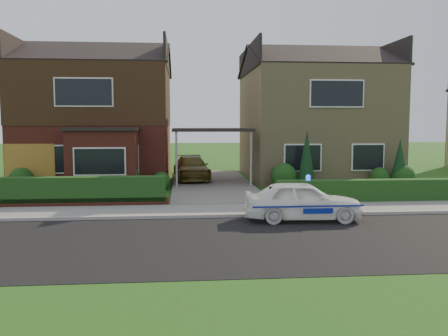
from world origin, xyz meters
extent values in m
plane|color=#1B4612|center=(0.00, 0.00, 0.00)|extent=(120.00, 120.00, 0.00)
cube|color=black|center=(0.00, 0.00, 0.00)|extent=(60.00, 6.00, 0.02)
cube|color=#9E9993|center=(0.00, 3.05, 0.06)|extent=(60.00, 0.16, 0.12)
cube|color=slate|center=(0.00, 4.10, 0.05)|extent=(60.00, 2.00, 0.10)
cube|color=#1B4612|center=(0.00, -5.00, 0.00)|extent=(60.00, 4.00, 0.01)
cube|color=#666059|center=(0.00, 11.00, 0.06)|extent=(3.80, 12.00, 0.12)
cube|color=brown|center=(-5.80, 14.00, 2.90)|extent=(7.20, 8.00, 5.80)
cube|color=white|center=(-7.38, 9.98, 1.40)|extent=(1.80, 0.08, 1.30)
cube|color=white|center=(-4.22, 9.98, 1.40)|extent=(1.60, 0.08, 1.30)
cube|color=white|center=(-5.80, 9.98, 4.40)|extent=(2.60, 0.08, 1.30)
cube|color=black|center=(-5.80, 14.00, 4.35)|extent=(7.26, 8.06, 2.90)
cube|color=brown|center=(-4.94, 9.30, 1.35)|extent=(3.00, 1.40, 2.70)
cube|color=black|center=(-4.94, 9.30, 2.77)|extent=(3.20, 1.60, 0.14)
cube|color=tan|center=(5.80, 14.00, 2.90)|extent=(7.20, 8.00, 5.80)
cube|color=white|center=(4.22, 9.98, 1.40)|extent=(1.80, 0.08, 1.30)
cube|color=white|center=(7.38, 9.98, 1.40)|extent=(1.60, 0.08, 1.30)
cube|color=white|center=(5.80, 9.98, 4.40)|extent=(2.60, 0.08, 1.30)
cube|color=black|center=(0.00, 11.00, 2.70)|extent=(3.80, 3.00, 0.14)
cylinder|color=gray|center=(-1.70, 9.60, 1.35)|extent=(0.10, 0.10, 2.70)
cylinder|color=gray|center=(1.70, 9.60, 1.35)|extent=(0.10, 0.10, 2.70)
cube|color=olive|center=(-8.25, 9.96, 1.05)|extent=(2.20, 0.10, 2.10)
cube|color=brown|center=(-5.80, 5.30, 0.18)|extent=(7.70, 0.25, 0.36)
cube|color=#123916|center=(-5.80, 5.45, 0.00)|extent=(7.50, 0.55, 0.90)
cube|color=#123916|center=(5.80, 5.35, 0.00)|extent=(7.50, 0.55, 0.80)
sphere|color=#123916|center=(-8.50, 9.50, 0.54)|extent=(1.08, 1.08, 1.08)
sphere|color=#123916|center=(-4.00, 9.30, 0.66)|extent=(1.32, 1.32, 1.32)
sphere|color=#123916|center=(-2.40, 9.60, 0.42)|extent=(0.84, 0.84, 0.84)
sphere|color=#123916|center=(3.20, 9.40, 0.60)|extent=(1.20, 1.20, 1.20)
sphere|color=#123916|center=(7.80, 9.50, 0.48)|extent=(0.96, 0.96, 0.96)
sphere|color=#123916|center=(8.80, 9.20, 0.54)|extent=(1.08, 1.08, 1.08)
cone|color=black|center=(4.20, 9.20, 1.30)|extent=(0.90, 0.90, 2.60)
cone|color=black|center=(8.60, 9.20, 1.10)|extent=(0.90, 0.90, 2.20)
imported|color=white|center=(2.27, 2.40, 0.62)|extent=(1.64, 3.68, 1.23)
sphere|color=#193FF2|center=(2.45, 2.40, 1.31)|extent=(0.17, 0.17, 0.17)
cube|color=navy|center=(2.27, 1.67, 0.57)|extent=(3.32, 0.02, 0.05)
cube|color=navy|center=(2.27, 3.13, 0.57)|extent=(3.32, 0.01, 0.05)
ellipsoid|color=black|center=(1.25, 2.30, 0.87)|extent=(0.22, 0.17, 0.21)
sphere|color=white|center=(1.27, 2.24, 0.86)|extent=(0.11, 0.11, 0.11)
sphere|color=black|center=(1.27, 2.28, 1.01)|extent=(0.13, 0.13, 0.13)
cone|color=black|center=(1.23, 2.29, 1.08)|extent=(0.04, 0.04, 0.05)
cone|color=black|center=(1.32, 2.29, 1.08)|extent=(0.04, 0.04, 0.05)
imported|color=brown|center=(-0.98, 12.56, 0.71)|extent=(2.00, 4.21, 1.19)
imported|color=gray|center=(-9.00, 9.00, 0.35)|extent=(0.42, 0.35, 0.69)
imported|color=gray|center=(-5.35, 6.00, 0.41)|extent=(0.58, 0.57, 0.83)
imported|color=gray|center=(-5.49, 6.00, 0.35)|extent=(0.52, 0.52, 0.71)
camera|label=1|loc=(-1.43, -11.85, 3.04)|focal=38.00mm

